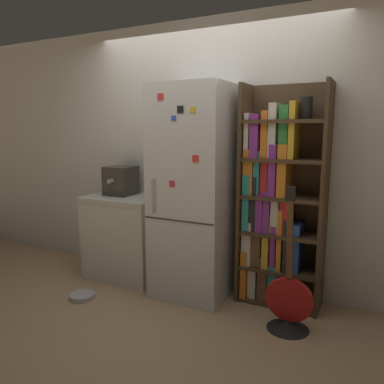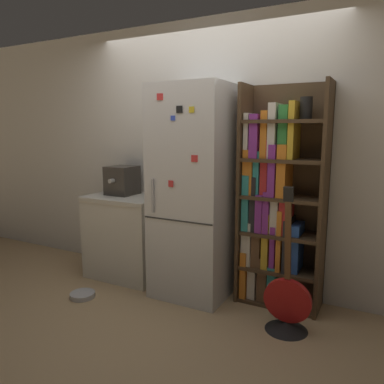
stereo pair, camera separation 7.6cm
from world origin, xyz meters
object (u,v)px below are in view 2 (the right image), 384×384
(bookshelf, at_px, (275,204))
(pet_bowl, at_px, (83,295))
(guitar, at_px, (287,310))
(espresso_machine, at_px, (122,180))
(refrigerator, at_px, (195,193))

(bookshelf, height_order, pet_bowl, bookshelf)
(guitar, bearing_deg, espresso_machine, 168.41)
(espresso_machine, height_order, guitar, espresso_machine)
(guitar, height_order, pet_bowl, guitar)
(bookshelf, distance_m, espresso_machine, 1.63)
(refrigerator, bearing_deg, pet_bowl, -145.28)
(refrigerator, xyz_separation_m, guitar, (0.96, -0.29, -0.81))
(pet_bowl, bearing_deg, refrigerator, 34.72)
(refrigerator, xyz_separation_m, pet_bowl, (-0.87, -0.60, -0.95))
(guitar, xyz_separation_m, pet_bowl, (-1.83, -0.31, -0.14))
(refrigerator, relative_size, espresso_machine, 5.60)
(bookshelf, distance_m, pet_bowl, 1.96)
(refrigerator, xyz_separation_m, bookshelf, (0.71, 0.17, -0.07))
(refrigerator, bearing_deg, espresso_machine, 174.05)
(refrigerator, distance_m, pet_bowl, 1.42)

